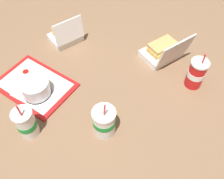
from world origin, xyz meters
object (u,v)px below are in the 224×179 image
Objects in this scene: plastic_fork at (34,70)px; food_tray at (35,85)px; cake_container at (36,88)px; ketchup_cup at (26,73)px; clamshell_sandwich_front at (66,35)px; clamshell_sandwich_right at (163,51)px; soda_cup_center at (196,74)px; soda_cup_back at (26,123)px; soda_cup_corner at (104,122)px.

food_tray is at bearing -27.44° from plastic_fork.
ketchup_cup is (-0.11, 0.09, -0.02)m from cake_container.
clamshell_sandwich_front is (0.05, 0.28, 0.03)m from plastic_fork.
cake_container is (0.04, -0.04, 0.04)m from food_tray.
clamshell_sandwich_right is 1.26× the size of soda_cup_center.
food_tray is at bearing 116.28° from soda_cup_back.
ketchup_cup is (-0.07, 0.04, 0.02)m from food_tray.
soda_cup_center is (0.75, -0.08, 0.04)m from clamshell_sandwich_front.
soda_cup_back reaches higher than ketchup_cup.
soda_cup_center is at bearing 21.08° from food_tray.
ketchup_cup is at bearing 143.15° from cake_container.
ketchup_cup is at bearing -101.54° from clamshell_sandwich_front.
clamshell_sandwich_right reaches higher than clamshell_sandwich_front.
plastic_fork reaches higher than food_tray.
clamshell_sandwich_front is 1.07× the size of soda_cup_corner.
soda_cup_center reaches higher than clamshell_sandwich_front.
food_tray is 2.04× the size of soda_cup_corner.
plastic_fork is (-0.10, 0.12, -0.04)m from cake_container.
food_tray is at bearing 133.51° from cake_container.
soda_cup_center is (0.70, 0.33, 0.03)m from cake_container.
plastic_fork is 0.40× the size of clamshell_sandwich_right.
soda_cup_corner reaches higher than ketchup_cup.
cake_container is 0.77m from soda_cup_center.
clamshell_sandwich_right is at bearing 42.53° from cake_container.
soda_cup_center reaches higher than cake_container.
clamshell_sandwich_right reaches higher than plastic_fork.
clamshell_sandwich_front reaches higher than ketchup_cup.
cake_container is 0.69m from clamshell_sandwich_right.
food_tray is 3.06× the size of cake_container.
cake_container is 0.16m from plastic_fork.
food_tray is 3.83× the size of plastic_fork.
soda_cup_center is 1.03× the size of soda_cup_back.
cake_container is 0.63× the size of soda_cup_center.
food_tray is at bearing -158.92° from soda_cup_center.
soda_cup_back is at bearing -55.70° from ketchup_cup.
soda_cup_center is at bearing -35.75° from clamshell_sandwich_right.
food_tray is 1.53× the size of clamshell_sandwich_right.
soda_cup_back reaches higher than clamshell_sandwich_front.
cake_container is 0.20m from soda_cup_back.
cake_container is at bearing -154.74° from soda_cup_center.
clamshell_sandwich_right is (0.51, 0.47, -0.01)m from cake_container.
clamshell_sandwich_front is (-0.56, -0.06, -0.00)m from clamshell_sandwich_right.
soda_cup_center is (0.81, 0.24, 0.05)m from ketchup_cup.
ketchup_cup is 0.15× the size of clamshell_sandwich_right.
clamshell_sandwich_front is at bearing 108.14° from plastic_fork.
soda_cup_center reaches higher than food_tray.
ketchup_cup is 0.18× the size of clamshell_sandwich_front.
food_tray is 1.93× the size of soda_cup_center.
clamshell_sandwich_right is 0.56m from clamshell_sandwich_front.
soda_cup_corner is at bearing -48.32° from clamshell_sandwich_front.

